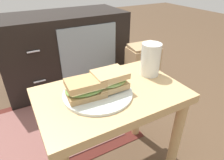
# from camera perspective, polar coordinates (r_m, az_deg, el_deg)

# --- Properties ---
(side_table) EXTENTS (0.56, 0.36, 0.46)m
(side_table) POSITION_cam_1_polar(r_m,az_deg,el_deg) (0.80, -0.25, -8.86)
(side_table) COLOR tan
(side_table) RESTS_ON ground
(tv_cabinet) EXTENTS (0.96, 0.46, 0.58)m
(tv_cabinet) POSITION_cam_1_polar(r_m,az_deg,el_deg) (1.65, -13.54, 8.53)
(tv_cabinet) COLOR black
(tv_cabinet) RESTS_ON ground
(area_rug) EXTENTS (1.06, 0.69, 0.01)m
(area_rug) POSITION_cam_1_polar(r_m,az_deg,el_deg) (1.31, -20.14, -13.64)
(area_rug) COLOR #4C1E19
(area_rug) RESTS_ON ground
(plate) EXTENTS (0.26, 0.26, 0.01)m
(plate) POSITION_cam_1_polar(r_m,az_deg,el_deg) (0.73, -4.17, -3.87)
(plate) COLOR silver
(plate) RESTS_ON side_table
(sandwich_front) EXTENTS (0.15, 0.11, 0.07)m
(sandwich_front) POSITION_cam_1_polar(r_m,az_deg,el_deg) (0.69, -7.75, -2.39)
(sandwich_front) COLOR tan
(sandwich_front) RESTS_ON plate
(sandwich_back) EXTENTS (0.13, 0.11, 0.07)m
(sandwich_back) POSITION_cam_1_polar(r_m,az_deg,el_deg) (0.72, -0.99, 0.04)
(sandwich_back) COLOR tan
(sandwich_back) RESTS_ON plate
(beer_glass) EXTENTS (0.08, 0.08, 0.14)m
(beer_glass) POSITION_cam_1_polar(r_m,az_deg,el_deg) (0.85, 11.20, 5.85)
(beer_glass) COLOR silver
(beer_glass) RESTS_ON side_table
(paper_bag) EXTENTS (0.23, 0.17, 0.40)m
(paper_bag) POSITION_cam_1_polar(r_m,az_deg,el_deg) (1.50, 8.75, 2.93)
(paper_bag) COLOR tan
(paper_bag) RESTS_ON ground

